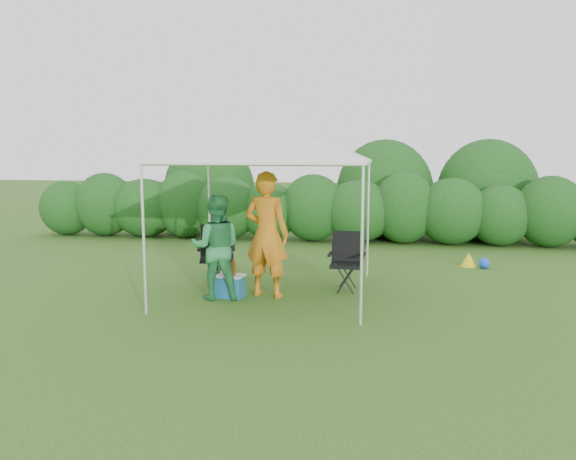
% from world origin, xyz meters
% --- Properties ---
extents(ground, '(70.00, 70.00, 0.00)m').
position_xyz_m(ground, '(0.00, 0.00, 0.00)').
color(ground, '#3B6520').
extents(hedge, '(15.39, 1.53, 1.80)m').
position_xyz_m(hedge, '(0.11, 6.00, 0.82)').
color(hedge, '#1D5119').
rests_on(hedge, ground).
extents(canopy, '(3.10, 3.10, 2.83)m').
position_xyz_m(canopy, '(0.00, 0.50, 2.46)').
color(canopy, silver).
rests_on(canopy, ground).
extents(chair_right, '(0.60, 0.55, 0.96)m').
position_xyz_m(chair_right, '(1.20, 0.96, 0.54)').
color(chair_right, black).
rests_on(chair_right, ground).
extents(chair_left, '(0.73, 0.70, 1.02)m').
position_xyz_m(chair_left, '(-1.06, 0.98, 0.58)').
color(chair_left, black).
rests_on(chair_left, ground).
extents(man, '(0.81, 0.62, 1.98)m').
position_xyz_m(man, '(-0.02, 0.28, 0.99)').
color(man, orange).
rests_on(man, ground).
extents(woman, '(0.89, 0.75, 1.62)m').
position_xyz_m(woman, '(-0.77, 0.00, 0.81)').
color(woman, '#2C884A').
rests_on(woman, ground).
extents(cooler, '(0.47, 0.37, 0.36)m').
position_xyz_m(cooler, '(-0.58, 0.11, 0.18)').
color(cooler, '#1D5E89').
rests_on(cooler, ground).
extents(bottle, '(0.07, 0.07, 0.26)m').
position_xyz_m(bottle, '(-0.52, 0.07, 0.49)').
color(bottle, '#592D0C').
rests_on(bottle, cooler).
extents(lawn_toy, '(0.54, 0.45, 0.27)m').
position_xyz_m(lawn_toy, '(3.55, 3.22, 0.13)').
color(lawn_toy, yellow).
rests_on(lawn_toy, ground).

